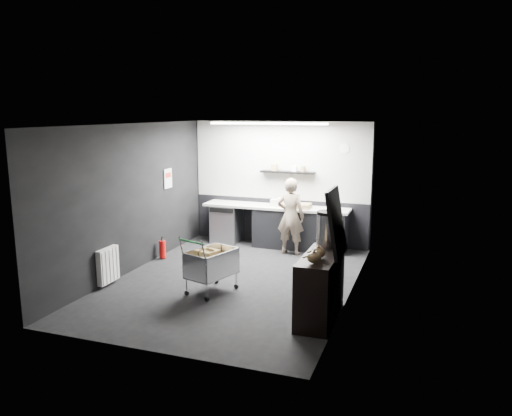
% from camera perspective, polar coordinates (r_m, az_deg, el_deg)
% --- Properties ---
extents(floor, '(5.50, 5.50, 0.00)m').
position_cam_1_polar(floor, '(8.80, -2.50, -8.33)').
color(floor, black).
rests_on(floor, ground).
extents(ceiling, '(5.50, 5.50, 0.00)m').
position_cam_1_polar(ceiling, '(8.31, -2.66, 9.53)').
color(ceiling, silver).
rests_on(ceiling, wall_back).
extents(wall_back, '(5.50, 0.00, 5.50)m').
position_cam_1_polar(wall_back, '(11.01, 2.78, 2.85)').
color(wall_back, black).
rests_on(wall_back, floor).
extents(wall_front, '(5.50, 0.00, 5.50)m').
position_cam_1_polar(wall_front, '(6.05, -12.39, -4.24)').
color(wall_front, black).
rests_on(wall_front, floor).
extents(wall_left, '(0.00, 5.50, 5.50)m').
position_cam_1_polar(wall_left, '(9.38, -13.99, 1.08)').
color(wall_left, black).
rests_on(wall_left, floor).
extents(wall_right, '(0.00, 5.50, 5.50)m').
position_cam_1_polar(wall_right, '(7.93, 10.94, -0.56)').
color(wall_right, black).
rests_on(wall_right, floor).
extents(kitchen_wall_panel, '(3.95, 0.02, 1.70)m').
position_cam_1_polar(kitchen_wall_panel, '(10.94, 2.78, 5.43)').
color(kitchen_wall_panel, '#B7B6B2').
rests_on(kitchen_wall_panel, wall_back).
extents(dado_panel, '(3.95, 0.02, 1.00)m').
position_cam_1_polar(dado_panel, '(11.15, 2.71, -1.49)').
color(dado_panel, black).
rests_on(dado_panel, wall_back).
extents(floating_shelf, '(1.20, 0.22, 0.04)m').
position_cam_1_polar(floating_shelf, '(10.80, 3.62, 4.12)').
color(floating_shelf, black).
rests_on(floating_shelf, wall_back).
extents(wall_clock, '(0.20, 0.03, 0.20)m').
position_cam_1_polar(wall_clock, '(10.59, 10.10, 6.72)').
color(wall_clock, white).
rests_on(wall_clock, wall_back).
extents(poster, '(0.02, 0.30, 0.40)m').
position_cam_1_polar(poster, '(10.43, -10.04, 3.34)').
color(poster, silver).
rests_on(poster, wall_left).
extents(poster_red_band, '(0.02, 0.22, 0.10)m').
position_cam_1_polar(poster_red_band, '(10.42, -10.03, 3.72)').
color(poster_red_band, red).
rests_on(poster_red_band, poster).
extents(radiator, '(0.10, 0.50, 0.60)m').
position_cam_1_polar(radiator, '(8.85, -16.57, -6.29)').
color(radiator, white).
rests_on(radiator, wall_left).
extents(ceiling_strip, '(2.40, 0.20, 0.04)m').
position_cam_1_polar(ceiling_strip, '(10.05, 1.36, 9.63)').
color(ceiling_strip, white).
rests_on(ceiling_strip, ceiling).
extents(prep_counter, '(3.20, 0.61, 0.90)m').
position_cam_1_polar(prep_counter, '(10.83, 2.92, -2.10)').
color(prep_counter, black).
rests_on(prep_counter, floor).
extents(person, '(0.60, 0.41, 1.59)m').
position_cam_1_polar(person, '(10.25, 3.98, -0.95)').
color(person, beige).
rests_on(person, floor).
extents(shopping_cart, '(0.76, 1.03, 0.96)m').
position_cam_1_polar(shopping_cart, '(8.18, -5.13, -6.53)').
color(shopping_cart, silver).
rests_on(shopping_cart, floor).
extents(sideboard, '(0.54, 1.26, 1.88)m').
position_cam_1_polar(sideboard, '(7.17, 7.49, -7.97)').
color(sideboard, black).
rests_on(sideboard, floor).
extents(fire_extinguisher, '(0.13, 0.13, 0.44)m').
position_cam_1_polar(fire_extinguisher, '(10.18, -10.64, -4.57)').
color(fire_extinguisher, red).
rests_on(fire_extinguisher, floor).
extents(cardboard_box, '(0.47, 0.36, 0.09)m').
position_cam_1_polar(cardboard_box, '(10.58, 5.00, 0.26)').
color(cardboard_box, olive).
rests_on(cardboard_box, prep_counter).
extents(pink_tub, '(0.18, 0.18, 0.18)m').
position_cam_1_polar(pink_tub, '(10.73, 2.89, 0.67)').
color(pink_tub, white).
rests_on(pink_tub, prep_counter).
extents(white_container, '(0.17, 0.13, 0.15)m').
position_cam_1_polar(white_container, '(10.72, 2.16, 0.60)').
color(white_container, white).
rests_on(white_container, prep_counter).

